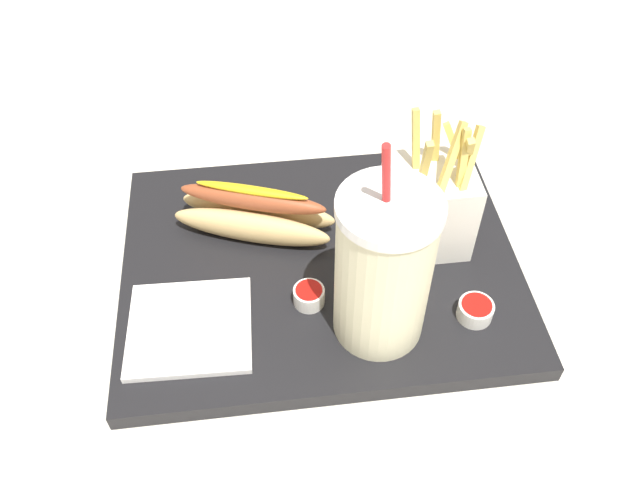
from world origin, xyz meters
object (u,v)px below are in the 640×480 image
(fries_basket, at_px, (428,205))
(hot_dog_1, at_px, (254,214))
(ketchup_cup_2, at_px, (476,310))
(napkin_stack, at_px, (190,327))
(ketchup_cup_1, at_px, (309,295))
(soda_cup, at_px, (383,269))

(fries_basket, height_order, hot_dog_1, fries_basket)
(ketchup_cup_2, relative_size, napkin_stack, 0.29)
(hot_dog_1, distance_m, napkin_stack, 0.15)
(fries_basket, distance_m, ketchup_cup_2, 0.12)
(napkin_stack, bearing_deg, ketchup_cup_2, 176.46)
(fries_basket, relative_size, napkin_stack, 1.34)
(ketchup_cup_1, bearing_deg, soda_cup, 151.13)
(hot_dog_1, xyz_separation_m, ketchup_cup_1, (-0.05, 0.11, -0.02))
(soda_cup, distance_m, ketchup_cup_1, 0.10)
(fries_basket, relative_size, ketchup_cup_2, 4.55)
(ketchup_cup_1, bearing_deg, napkin_stack, 9.40)
(hot_dog_1, bearing_deg, ketchup_cup_2, 145.61)
(ketchup_cup_1, relative_size, ketchup_cup_2, 0.90)
(ketchup_cup_2, distance_m, napkin_stack, 0.28)
(ketchup_cup_1, xyz_separation_m, ketchup_cup_2, (-0.16, 0.04, -0.00))
(napkin_stack, bearing_deg, soda_cup, 175.19)
(ketchup_cup_1, bearing_deg, hot_dog_1, -65.56)
(fries_basket, relative_size, hot_dog_1, 0.88)
(soda_cup, distance_m, ketchup_cup_2, 0.12)
(fries_basket, xyz_separation_m, ketchup_cup_2, (-0.03, 0.11, -0.04))
(hot_dog_1, bearing_deg, ketchup_cup_1, 114.44)
(soda_cup, distance_m, napkin_stack, 0.20)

